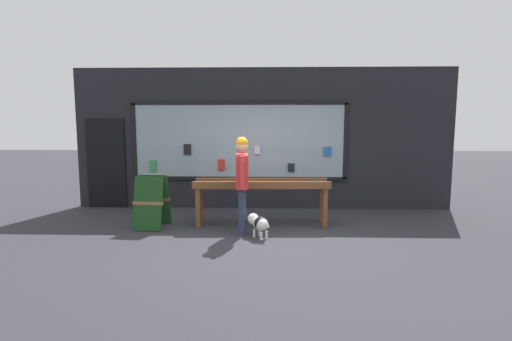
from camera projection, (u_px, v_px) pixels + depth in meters
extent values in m
plane|color=#2D2D33|center=(261.00, 236.00, 7.14)|extent=(40.00, 40.00, 0.00)
cube|color=black|center=(263.00, 139.00, 9.31)|extent=(8.72, 0.20, 3.25)
cube|color=#8C9EA8|center=(239.00, 141.00, 9.20)|extent=(4.87, 0.03, 1.73)
cube|color=black|center=(239.00, 103.00, 9.09)|extent=(4.95, 0.06, 0.08)
cube|color=black|center=(239.00, 178.00, 9.31)|extent=(4.95, 0.06, 0.08)
cube|color=black|center=(135.00, 141.00, 9.28)|extent=(0.08, 0.06, 1.73)
cube|color=black|center=(345.00, 141.00, 9.12)|extent=(0.08, 0.06, 1.73)
cube|color=#338C4C|center=(153.00, 166.00, 9.30)|extent=(0.15, 0.03, 0.26)
cube|color=black|center=(187.00, 149.00, 9.23)|extent=(0.17, 0.03, 0.25)
cube|color=red|center=(221.00, 165.00, 9.25)|extent=(0.15, 0.03, 0.25)
cube|color=silver|center=(257.00, 150.00, 9.18)|extent=(0.12, 0.03, 0.18)
cube|color=black|center=(291.00, 168.00, 9.20)|extent=(0.14, 0.03, 0.19)
cube|color=#2659B2|center=(327.00, 151.00, 9.13)|extent=(0.17, 0.03, 0.21)
cube|color=black|center=(106.00, 164.00, 9.37)|extent=(0.90, 0.04, 2.10)
cube|color=brown|center=(198.00, 208.00, 7.70)|extent=(0.09, 0.09, 0.76)
cube|color=brown|center=(325.00, 208.00, 7.71)|extent=(0.09, 0.09, 0.76)
cube|color=brown|center=(201.00, 204.00, 8.09)|extent=(0.09, 0.09, 0.76)
cube|color=brown|center=(322.00, 204.00, 8.10)|extent=(0.09, 0.09, 0.76)
cube|color=brown|center=(261.00, 186.00, 7.85)|extent=(2.67, 0.64, 0.04)
cube|color=brown|center=(262.00, 185.00, 7.60)|extent=(2.66, 0.15, 0.12)
cube|color=brown|center=(261.00, 181.00, 8.08)|extent=(2.66, 0.15, 0.12)
cube|color=#994CA5|center=(200.00, 184.00, 7.79)|extent=(0.19, 0.23, 0.03)
cube|color=#994CA5|center=(217.00, 184.00, 7.83)|extent=(0.17, 0.21, 0.02)
cube|color=#338C4C|center=(237.00, 184.00, 7.84)|extent=(0.20, 0.24, 0.03)
cube|color=orange|center=(252.00, 183.00, 7.95)|extent=(0.20, 0.24, 0.03)
cube|color=#338C4C|center=(272.00, 185.00, 7.70)|extent=(0.14, 0.23, 0.02)
cube|color=#338C4C|center=(289.00, 185.00, 7.69)|extent=(0.14, 0.21, 0.02)
cube|color=#994CA5|center=(305.00, 184.00, 7.89)|extent=(0.20, 0.23, 0.02)
cube|color=#2659B2|center=(319.00, 183.00, 7.99)|extent=(0.16, 0.22, 0.02)
cylinder|color=#2D334C|center=(242.00, 212.00, 7.18)|extent=(0.14, 0.14, 0.85)
cylinder|color=#2D334C|center=(242.00, 210.00, 7.35)|extent=(0.14, 0.14, 0.85)
cube|color=red|center=(242.00, 171.00, 7.17)|extent=(0.26, 0.49, 0.60)
cylinder|color=red|center=(242.00, 173.00, 6.87)|extent=(0.09, 0.09, 0.57)
cylinder|color=red|center=(242.00, 168.00, 7.47)|extent=(0.09, 0.09, 0.57)
sphere|color=tan|center=(242.00, 147.00, 7.11)|extent=(0.23, 0.23, 0.23)
sphere|color=orange|center=(242.00, 143.00, 7.11)|extent=(0.22, 0.22, 0.22)
ellipsoid|color=white|center=(260.00, 224.00, 7.01)|extent=(0.39, 0.41, 0.23)
ellipsoid|color=black|center=(260.00, 223.00, 7.01)|extent=(0.32, 0.31, 0.24)
sphere|color=white|center=(253.00, 219.00, 7.17)|extent=(0.20, 0.20, 0.20)
cylinder|color=white|center=(267.00, 224.00, 6.84)|extent=(0.08, 0.09, 0.12)
cylinder|color=white|center=(259.00, 232.00, 7.15)|extent=(0.04, 0.04, 0.15)
cylinder|color=white|center=(254.00, 233.00, 7.08)|extent=(0.04, 0.04, 0.15)
cylinder|color=white|center=(266.00, 235.00, 6.98)|extent=(0.04, 0.04, 0.15)
cylinder|color=white|center=(261.00, 236.00, 6.91)|extent=(0.04, 0.04, 0.15)
cube|color=#193F19|center=(148.00, 203.00, 7.49)|extent=(0.57, 0.28, 1.01)
cube|color=brown|center=(148.00, 203.00, 7.49)|extent=(0.59, 0.11, 0.07)
cube|color=#193F19|center=(156.00, 199.00, 7.89)|extent=(0.57, 0.28, 1.01)
cube|color=brown|center=(156.00, 199.00, 7.89)|extent=(0.59, 0.11, 0.07)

